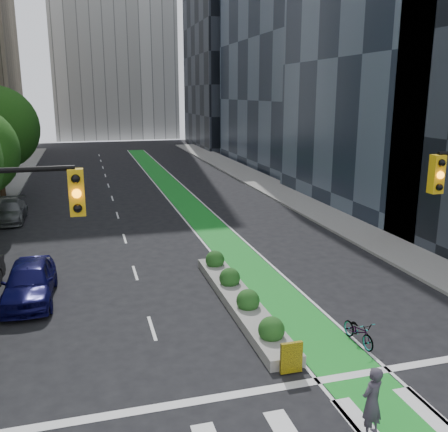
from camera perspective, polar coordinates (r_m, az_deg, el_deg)
ground at (r=14.43m, az=5.93°, el=-21.76°), size 160.00×160.00×0.00m
sidewalk_right at (r=40.24m, az=8.56°, el=1.82°), size 3.60×90.00×0.15m
bike_lane_paint at (r=42.37m, az=-5.20°, el=2.43°), size 2.20×70.00×0.01m
building_dark_end at (r=82.75m, az=1.64°, el=17.79°), size 14.00×18.00×28.00m
median_planter at (r=20.41m, az=1.81°, el=-9.25°), size 1.20×10.26×1.10m
bicycle at (r=18.15m, az=15.14°, el=-12.59°), size 0.71×1.74×0.89m
cyclist at (r=13.71m, az=16.54°, el=-19.69°), size 0.80×0.67×1.88m
parked_car_left_near at (r=22.24m, az=-21.34°, el=-6.98°), size 2.04×4.91×1.66m
parked_car_left_far at (r=36.35m, az=-23.23°, el=0.50°), size 1.91×4.67×1.35m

